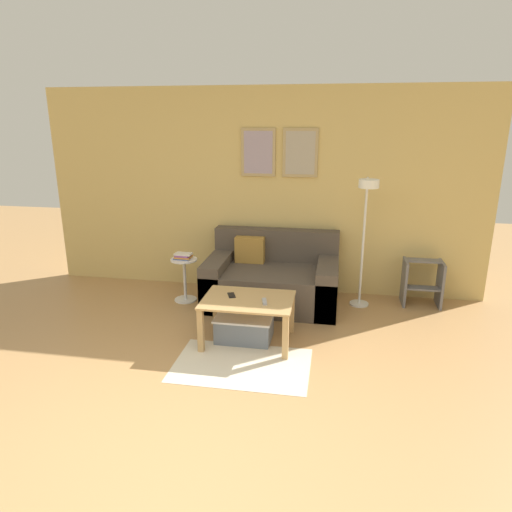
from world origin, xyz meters
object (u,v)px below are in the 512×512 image
storage_bin (244,327)px  remote_control (264,302)px  coffee_table (248,307)px  book_stack (183,256)px  side_table (185,276)px  floor_lamp (366,215)px  couch (272,280)px  cell_phone (231,295)px  step_stool (422,281)px

storage_bin → remote_control: remote_control is taller
coffee_table → book_stack: book_stack is taller
side_table → remote_control: (1.15, -1.01, 0.15)m
storage_bin → remote_control: (0.22, -0.10, 0.34)m
floor_lamp → remote_control: size_ratio=10.29×
couch → remote_control: bearing=-85.7°
side_table → book_stack: bearing=158.5°
coffee_table → cell_phone: size_ratio=6.36×
book_stack → cell_phone: book_stack is taller
floor_lamp → coffee_table: bearing=-138.6°
side_table → coffee_table: bearing=-44.1°
couch → remote_control: 1.14m
side_table → floor_lamp: bearing=1.7°
side_table → cell_phone: (0.80, -0.89, 0.15)m
couch → cell_phone: (-0.27, -1.01, 0.17)m
cell_phone → remote_control: bearing=-40.6°
remote_control → cell_phone: remote_control is taller
book_stack → step_stool: book_stack is taller
couch → side_table: bearing=-173.6°
remote_control → coffee_table: bearing=147.9°
storage_bin → remote_control: bearing=-25.2°
couch → book_stack: couch is taller
storage_bin → side_table: bearing=135.8°
floor_lamp → cell_phone: size_ratio=11.02×
step_stool → storage_bin: bearing=-146.5°
side_table → remote_control: bearing=-41.2°
floor_lamp → side_table: 2.27m
remote_control → storage_bin: bearing=142.0°
couch → floor_lamp: 1.36m
coffee_table → step_stool: (1.87, 1.31, -0.08)m
couch → floor_lamp: floor_lamp is taller
couch → step_stool: 1.80m
coffee_table → floor_lamp: (1.14, 1.01, 0.77)m
floor_lamp → book_stack: (-2.13, -0.06, -0.57)m
book_stack → remote_control: book_stack is taller
side_table → couch: bearing=6.4°
couch → cell_phone: bearing=-105.1°
step_stool → book_stack: bearing=-172.7°
coffee_table → floor_lamp: floor_lamp is taller
couch → floor_lamp: (1.05, -0.06, 0.85)m
storage_bin → step_stool: (1.92, 1.27, 0.16)m
storage_bin → step_stool: 2.31m
storage_bin → side_table: size_ratio=1.07×
couch → cell_phone: couch is taller
remote_control → couch: bearing=81.5°
cell_phone → step_stool: (2.05, 1.25, -0.17)m
coffee_table → side_table: side_table is taller
coffee_table → book_stack: 1.38m
side_table → cell_phone: size_ratio=3.82×
cell_phone → floor_lamp: bearing=13.9°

